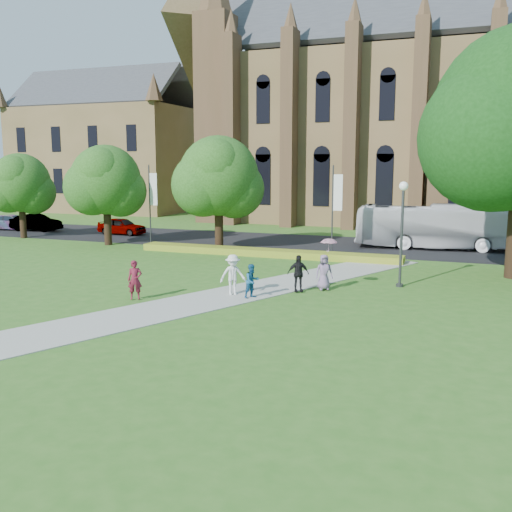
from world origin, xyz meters
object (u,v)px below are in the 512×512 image
at_px(tour_coach, 437,227).
at_px(car_2, 14,222).
at_px(pedestrian_0, 135,280).
at_px(streetlamp, 402,221).
at_px(car_0, 122,226).
at_px(car_1, 36,223).

relative_size(tour_coach, car_2, 2.42).
bearing_deg(pedestrian_0, streetlamp, 2.69).
bearing_deg(car_0, tour_coach, -85.63).
bearing_deg(streetlamp, car_0, 152.29).
relative_size(streetlamp, car_0, 1.22).
relative_size(car_2, pedestrian_0, 2.68).
bearing_deg(car_1, car_0, -91.51).
distance_m(streetlamp, tour_coach, 14.14).
xyz_separation_m(streetlamp, tour_coach, (0.94, 14.01, -1.68)).
bearing_deg(car_2, car_1, -100.06).
xyz_separation_m(car_2, pedestrian_0, (25.63, -19.80, 0.22)).
distance_m(streetlamp, car_1, 36.25).
height_order(tour_coach, car_1, tour_coach).
xyz_separation_m(streetlamp, car_1, (-33.87, 12.68, -2.51)).
distance_m(car_1, pedestrian_0, 30.31).
height_order(streetlamp, tour_coach, streetlamp).
height_order(car_0, pedestrian_0, pedestrian_0).
bearing_deg(tour_coach, car_2, 86.13).
height_order(car_1, pedestrian_0, pedestrian_0).
xyz_separation_m(streetlamp, pedestrian_0, (-10.88, -7.07, -2.37)).
bearing_deg(pedestrian_0, car_0, 94.68).
relative_size(car_1, pedestrian_0, 2.63).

